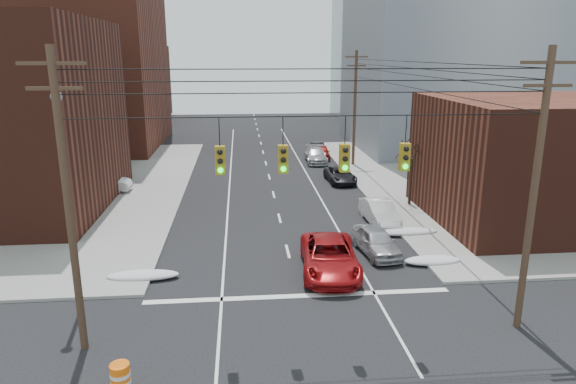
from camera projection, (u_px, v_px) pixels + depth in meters
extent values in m
plane|color=black|center=(321.00, 384.00, 17.16)|extent=(160.00, 160.00, 0.00)
cube|color=gray|center=(575.00, 177.00, 45.51)|extent=(40.00, 40.00, 0.15)
cube|color=brown|center=(44.00, 14.00, 57.22)|extent=(24.00, 20.00, 30.00)
cube|color=#461E15|center=(96.00, 83.00, 84.38)|extent=(22.00, 18.00, 12.00)
cube|color=gray|center=(455.00, 37.00, 58.15)|extent=(22.00, 20.00, 25.00)
cube|color=gray|center=(401.00, 52.00, 83.71)|extent=(20.00, 18.00, 22.00)
cube|color=#461E15|center=(559.00, 161.00, 33.10)|extent=(16.00, 12.00, 8.00)
cylinder|color=#473323|center=(69.00, 208.00, 17.84)|extent=(0.28, 0.28, 11.00)
cube|color=#473323|center=(52.00, 63.00, 16.56)|extent=(2.20, 0.12, 0.12)
cube|color=#473323|center=(55.00, 88.00, 16.77)|extent=(1.80, 0.12, 0.12)
cylinder|color=#473323|center=(533.00, 196.00, 19.37)|extent=(0.28, 0.28, 11.00)
cube|color=#473323|center=(551.00, 62.00, 18.09)|extent=(2.20, 0.12, 0.12)
cube|color=#473323|center=(548.00, 85.00, 18.29)|extent=(1.80, 0.12, 0.12)
cylinder|color=#473323|center=(355.00, 110.00, 49.16)|extent=(0.28, 0.28, 11.00)
cube|color=#473323|center=(357.00, 57.00, 47.88)|extent=(2.20, 0.12, 0.12)
cube|color=#473323|center=(356.00, 66.00, 48.09)|extent=(1.80, 0.12, 0.12)
cylinder|color=black|center=(312.00, 116.00, 17.79)|extent=(17.00, 0.04, 0.04)
cylinder|color=black|center=(219.00, 132.00, 17.64)|extent=(0.03, 0.03, 1.00)
cube|color=olive|center=(220.00, 160.00, 17.90)|extent=(0.35, 0.30, 1.00)
sphere|color=black|center=(220.00, 152.00, 17.65)|extent=(0.20, 0.20, 0.20)
sphere|color=black|center=(220.00, 161.00, 17.74)|extent=(0.20, 0.20, 0.20)
sphere|color=#0CE526|center=(220.00, 170.00, 17.82)|extent=(0.20, 0.20, 0.20)
cylinder|color=black|center=(283.00, 131.00, 17.84)|extent=(0.03, 0.03, 1.00)
cube|color=olive|center=(283.00, 159.00, 18.10)|extent=(0.35, 0.30, 1.00)
sphere|color=black|center=(283.00, 151.00, 17.85)|extent=(0.20, 0.20, 0.20)
sphere|color=black|center=(283.00, 160.00, 17.93)|extent=(0.20, 0.20, 0.20)
sphere|color=#0CE526|center=(283.00, 169.00, 18.02)|extent=(0.20, 0.20, 0.20)
cylinder|color=black|center=(345.00, 130.00, 18.03)|extent=(0.03, 0.03, 1.00)
cube|color=olive|center=(344.00, 158.00, 18.29)|extent=(0.35, 0.30, 1.00)
sphere|color=black|center=(346.00, 150.00, 18.05)|extent=(0.20, 0.20, 0.20)
sphere|color=black|center=(345.00, 159.00, 18.13)|extent=(0.20, 0.20, 0.20)
sphere|color=#0CE526|center=(345.00, 168.00, 18.21)|extent=(0.20, 0.20, 0.20)
cylinder|color=black|center=(406.00, 129.00, 18.23)|extent=(0.03, 0.03, 1.00)
cube|color=olive|center=(404.00, 157.00, 18.49)|extent=(0.35, 0.30, 1.00)
sphere|color=black|center=(406.00, 149.00, 18.24)|extent=(0.20, 0.20, 0.20)
sphere|color=black|center=(406.00, 158.00, 18.33)|extent=(0.20, 0.20, 0.20)
sphere|color=#0CE526|center=(405.00, 167.00, 18.41)|extent=(0.20, 0.20, 0.20)
cylinder|color=gray|center=(70.00, 211.00, 20.90)|extent=(0.18, 0.18, 9.00)
sphere|color=gray|center=(56.00, 97.00, 19.70)|extent=(0.44, 0.44, 0.44)
cylinder|color=black|center=(411.00, 183.00, 36.78)|extent=(0.20, 0.20, 3.50)
cylinder|color=black|center=(417.00, 150.00, 36.32)|extent=(0.27, 0.82, 1.19)
cylinder|color=black|center=(413.00, 148.00, 36.72)|extent=(1.17, 0.54, 1.38)
cylinder|color=black|center=(404.00, 147.00, 36.82)|extent=(1.44, 1.00, 1.48)
cylinder|color=black|center=(407.00, 151.00, 36.20)|extent=(0.17, 0.84, 1.19)
cylinder|color=black|center=(408.00, 151.00, 35.71)|extent=(0.82, 0.99, 1.40)
cylinder|color=black|center=(418.00, 151.00, 35.33)|extent=(1.74, 0.21, 1.43)
cylinder|color=black|center=(418.00, 151.00, 35.99)|extent=(0.48, 0.73, 1.20)
ellipsoid|color=silver|center=(143.00, 275.00, 25.09)|extent=(3.50, 1.08, 0.42)
ellipsoid|color=silver|center=(432.00, 260.00, 26.90)|extent=(3.00, 1.08, 0.42)
ellipsoid|color=silver|center=(406.00, 232.00, 31.22)|extent=(4.00, 1.08, 0.42)
imported|color=maroon|center=(330.00, 257.00, 25.77)|extent=(3.22, 6.18, 1.66)
imported|color=#AAAAAF|center=(376.00, 241.00, 28.19)|extent=(2.24, 4.47, 1.46)
imported|color=silver|center=(380.00, 212.00, 33.29)|extent=(1.78, 4.65, 1.51)
imported|color=black|center=(340.00, 175.00, 43.90)|extent=(2.36, 4.72, 1.28)
imported|color=#9E9FA3|center=(316.00, 155.00, 51.90)|extent=(2.28, 5.16, 1.47)
imported|color=maroon|center=(322.00, 152.00, 53.82)|extent=(1.98, 4.16, 1.37)
imported|color=black|center=(318.00, 148.00, 56.10)|extent=(1.61, 4.04, 1.31)
imported|color=silver|center=(102.00, 183.00, 40.28)|extent=(4.56, 1.74, 1.49)
imported|color=#ABABB0|center=(87.00, 172.00, 44.50)|extent=(4.90, 3.14, 1.26)
imported|color=black|center=(42.00, 186.00, 39.20)|extent=(5.74, 4.10, 1.54)
imported|color=#BCBCC1|center=(14.00, 189.00, 38.51)|extent=(4.33, 2.82, 1.37)
cylinder|color=orange|center=(121.00, 380.00, 16.46)|extent=(0.75, 0.75, 1.14)
cylinder|color=white|center=(120.00, 374.00, 16.40)|extent=(0.76, 0.76, 0.14)
cylinder|color=white|center=(121.00, 382.00, 16.48)|extent=(0.76, 0.76, 0.14)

